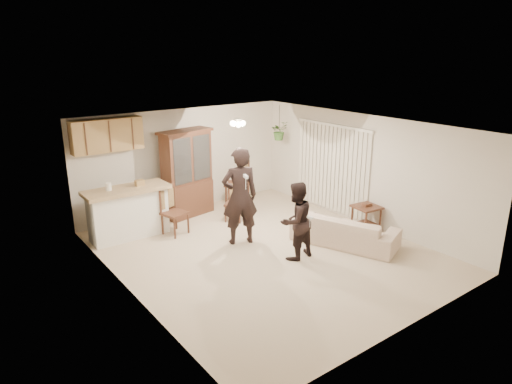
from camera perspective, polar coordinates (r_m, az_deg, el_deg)
floor at (r=9.14m, az=1.18°, el=-7.48°), size 6.50×6.50×0.00m
ceiling at (r=8.40m, az=1.29°, el=8.18°), size 5.50×6.50×0.02m
wall_back at (r=11.33m, az=-8.95°, el=3.98°), size 5.50×0.02×2.50m
wall_front at (r=6.60m, az=18.98°, el=-6.79°), size 5.50×0.02×2.50m
wall_left at (r=7.41m, az=-15.82°, el=-3.81°), size 0.02×6.50×2.50m
wall_right at (r=10.54m, az=13.12°, el=2.71°), size 0.02×6.50×2.50m
breakfast_bar at (r=10.03m, az=-15.64°, el=-2.74°), size 1.60×0.55×1.00m
bar_top at (r=9.86m, az=-15.90°, el=0.26°), size 1.75×0.70×0.08m
upper_cabinets at (r=10.27m, az=-18.13°, el=6.78°), size 1.50×0.34×0.70m
vertical_blinds at (r=11.13m, az=9.42°, el=2.91°), size 0.06×2.30×2.10m
ceiling_fixture at (r=9.48m, az=-2.27°, el=8.64°), size 0.36×0.36×0.20m
hanging_plant at (r=11.77m, az=2.91°, el=7.66°), size 0.43×0.37×0.48m
plant_cord at (r=11.72m, az=2.94°, el=9.22°), size 0.01×0.01×0.65m
sofa at (r=9.52m, az=11.04°, el=-4.36°), size 1.38×2.01×0.73m
adult at (r=9.25m, az=-2.02°, el=-1.17°), size 0.77×0.63×1.80m
child at (r=8.66m, az=4.99°, el=-4.14°), size 0.69×0.56×1.35m
china_hutch at (r=10.92m, az=-8.62°, el=2.25°), size 1.38×0.73×2.07m
side_table at (r=10.29m, az=13.58°, el=-3.21°), size 0.59×0.59×0.65m
chair_bar at (r=10.03m, az=-10.06°, el=-3.56°), size 0.58×0.58×1.07m
chair_hutch_left at (r=10.66m, az=-2.71°, el=-2.23°), size 0.58×0.58×0.93m
chair_hutch_right at (r=11.76m, az=-2.35°, el=0.01°), size 0.69×0.69×1.16m
controller_adult at (r=8.62m, az=-1.30°, el=1.94°), size 0.11×0.18×0.05m
controller_child at (r=8.35m, az=6.79°, el=-3.18°), size 0.05×0.13×0.04m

